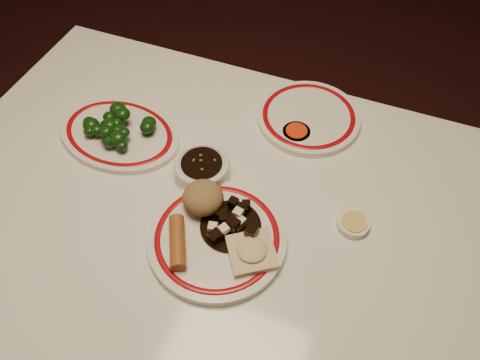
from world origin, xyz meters
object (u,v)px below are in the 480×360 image
spring_roll (177,242)px  rice_mound (203,198)px  broccoli_pile (115,127)px  soy_bowl (202,169)px  fried_wonton (252,251)px  stirfry_heap (232,223)px  dining_table (204,234)px  broccoli_plate (119,134)px  main_plate (217,238)px

spring_roll → rice_mound: bearing=57.6°
broccoli_pile → soy_bowl: bearing=-6.6°
fried_wonton → broccoli_pile: bearing=156.0°
fried_wonton → stirfry_heap: 0.07m
dining_table → rice_mound: 0.14m
broccoli_plate → broccoli_pile: (-0.00, -0.01, 0.03)m
broccoli_pile → main_plate: bearing=-27.3°
broccoli_plate → broccoli_pile: bearing=-102.5°
broccoli_pile → dining_table: bearing=-23.2°
fried_wonton → soy_bowl: (-0.17, 0.15, -0.01)m
fried_wonton → stirfry_heap: (-0.06, 0.04, 0.00)m
dining_table → broccoli_pile: broccoli_pile is taller
rice_mound → soy_bowl: 0.10m
rice_mound → fried_wonton: rice_mound is taller
main_plate → stirfry_heap: size_ratio=2.88×
dining_table → spring_roll: (-0.00, -0.10, 0.12)m
dining_table → stirfry_heap: 0.15m
spring_roll → fried_wonton: size_ratio=0.92×
rice_mound → broccoli_pile: (-0.27, 0.11, -0.01)m
broccoli_plate → fried_wonton: bearing=-24.9°
rice_mound → fried_wonton: size_ratio=0.69×
fried_wonton → broccoli_plate: bearing=155.1°
broccoli_pile → soy_bowl: broccoli_pile is taller
spring_roll → broccoli_plate: spring_roll is taller
spring_roll → stirfry_heap: (0.08, 0.08, -0.00)m
main_plate → broccoli_pile: 0.36m
soy_bowl → stirfry_heap: bearing=-43.6°
spring_roll → stirfry_heap: size_ratio=0.90×
dining_table → soy_bowl: 0.15m
fried_wonton → rice_mound: bearing=152.8°
rice_mound → soy_bowl: bearing=116.4°
spring_roll → fried_wonton: (0.14, 0.04, -0.00)m
spring_roll → soy_bowl: spring_roll is taller
broccoli_pile → spring_roll: bearing=-39.2°
dining_table → broccoli_pile: bearing=156.8°
stirfry_heap → broccoli_plate: 0.37m
dining_table → soy_bowl: size_ratio=10.41×
rice_mound → fried_wonton: 0.14m
main_plate → broccoli_plate: 0.36m
broccoli_pile → soy_bowl: 0.23m
spring_roll → broccoli_plate: 0.34m
main_plate → spring_roll: bearing=-142.2°
rice_mound → spring_roll: 0.10m
main_plate → spring_roll: size_ratio=3.19×
stirfry_heap → broccoli_pile: broccoli_pile is taller
fried_wonton → main_plate: bearing=171.8°
main_plate → broccoli_plate: size_ratio=1.12×
dining_table → rice_mound: rice_mound is taller
main_plate → soy_bowl: (-0.09, 0.14, 0.01)m
main_plate → broccoli_pile: (-0.32, 0.16, 0.03)m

